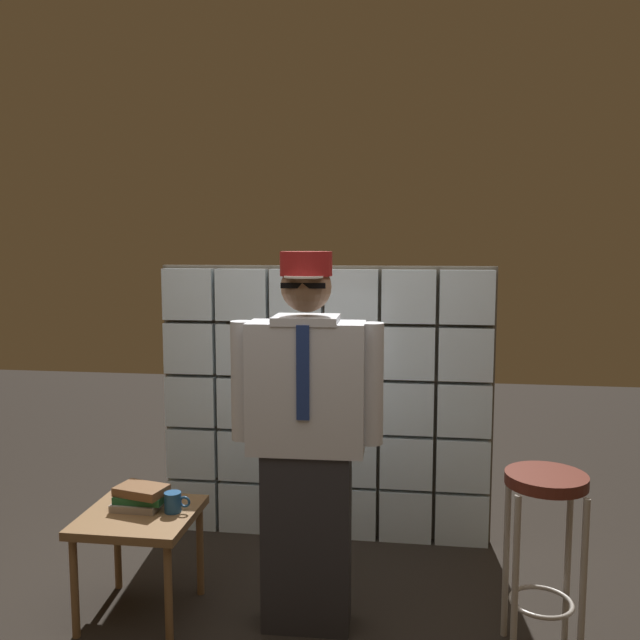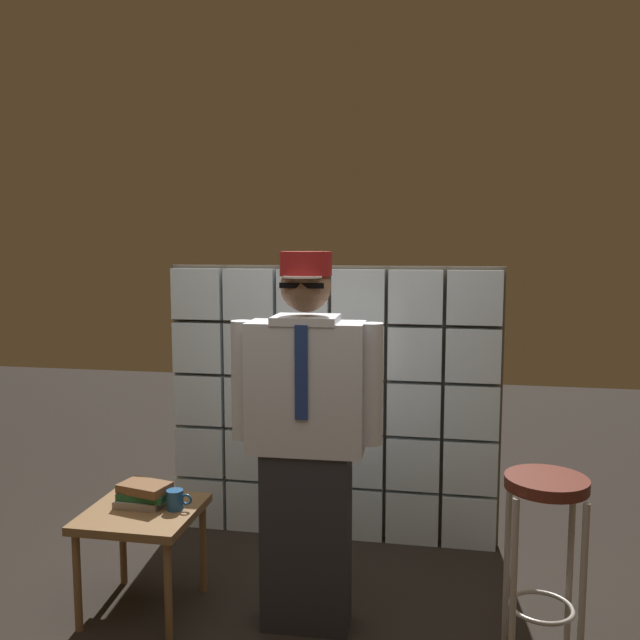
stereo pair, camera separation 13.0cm
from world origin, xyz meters
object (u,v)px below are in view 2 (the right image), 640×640
object	(u,v)px
bar_stool	(545,526)
standing_person	(306,436)
side_table	(142,523)
book_stack	(144,494)
coffee_mug	(176,500)

from	to	relation	value
bar_stool	standing_person	bearing A→B (deg)	174.95
side_table	book_stack	xyz separation A→B (m)	(-0.02, 0.05, 0.12)
standing_person	coffee_mug	size ratio (longest dim) A/B	13.78
side_table	coffee_mug	bearing A→B (deg)	10.11
standing_person	side_table	size ratio (longest dim) A/B	3.34
side_table	coffee_mug	xyz separation A→B (m)	(0.16, 0.03, 0.11)
bar_stool	side_table	distance (m)	1.84
standing_person	book_stack	distance (m)	0.88
bar_stool	book_stack	distance (m)	1.85
standing_person	bar_stool	size ratio (longest dim) A/B	2.14
bar_stool	side_table	size ratio (longest dim) A/B	1.56
standing_person	coffee_mug	xyz separation A→B (m)	(-0.64, 0.01, -0.35)
standing_person	side_table	xyz separation A→B (m)	(-0.80, -0.02, -0.46)
standing_person	bar_stool	distance (m)	1.08
side_table	coffee_mug	world-z (taller)	coffee_mug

